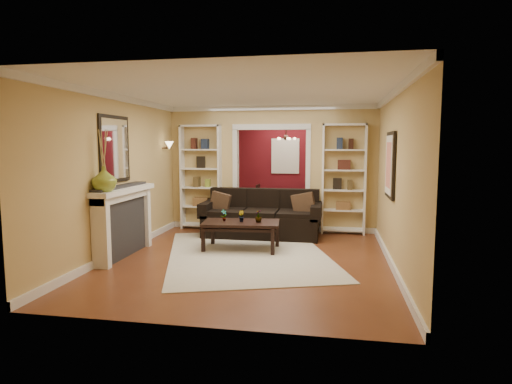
% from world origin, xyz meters
% --- Properties ---
extents(floor, '(8.00, 8.00, 0.00)m').
position_xyz_m(floor, '(0.00, 0.00, 0.00)').
color(floor, brown).
rests_on(floor, ground).
extents(ceiling, '(8.00, 8.00, 0.00)m').
position_xyz_m(ceiling, '(0.00, 0.00, 2.70)').
color(ceiling, white).
rests_on(ceiling, ground).
extents(wall_back, '(8.00, 0.00, 8.00)m').
position_xyz_m(wall_back, '(0.00, 4.00, 1.35)').
color(wall_back, tan).
rests_on(wall_back, ground).
extents(wall_front, '(8.00, 0.00, 8.00)m').
position_xyz_m(wall_front, '(0.00, -4.00, 1.35)').
color(wall_front, tan).
rests_on(wall_front, ground).
extents(wall_left, '(0.00, 8.00, 8.00)m').
position_xyz_m(wall_left, '(-2.25, 0.00, 1.35)').
color(wall_left, tan).
rests_on(wall_left, ground).
extents(wall_right, '(0.00, 8.00, 8.00)m').
position_xyz_m(wall_right, '(2.25, 0.00, 1.35)').
color(wall_right, tan).
rests_on(wall_right, ground).
extents(partition_wall, '(4.50, 0.15, 2.70)m').
position_xyz_m(partition_wall, '(0.00, 1.20, 1.35)').
color(partition_wall, tan).
rests_on(partition_wall, floor).
extents(red_back_panel, '(4.44, 0.04, 2.64)m').
position_xyz_m(red_back_panel, '(0.00, 3.97, 1.32)').
color(red_back_panel, maroon).
rests_on(red_back_panel, floor).
extents(dining_window, '(0.78, 0.03, 0.98)m').
position_xyz_m(dining_window, '(0.00, 3.93, 1.55)').
color(dining_window, '#8CA5CC').
rests_on(dining_window, wall_back).
extents(area_rug, '(3.63, 4.30, 0.01)m').
position_xyz_m(area_rug, '(-0.10, -0.99, 0.01)').
color(area_rug, beige).
rests_on(area_rug, floor).
extents(sofa, '(2.42, 1.05, 0.95)m').
position_xyz_m(sofa, '(-0.10, 0.45, 0.47)').
color(sofa, black).
rests_on(sofa, floor).
extents(pillow_left, '(0.41, 0.17, 0.40)m').
position_xyz_m(pillow_left, '(-0.96, 0.43, 0.66)').
color(pillow_left, '#533923').
rests_on(pillow_left, sofa).
extents(pillow_right, '(0.45, 0.19, 0.44)m').
position_xyz_m(pillow_right, '(0.76, 0.43, 0.68)').
color(pillow_right, '#533923').
rests_on(pillow_right, sofa).
extents(coffee_table, '(1.41, 0.85, 0.51)m').
position_xyz_m(coffee_table, '(-0.27, -0.73, 0.25)').
color(coffee_table, black).
rests_on(coffee_table, floor).
extents(plant_left, '(0.13, 0.13, 0.21)m').
position_xyz_m(plant_left, '(-0.58, -0.73, 0.61)').
color(plant_left, '#336626').
rests_on(plant_left, coffee_table).
extents(plant_center, '(0.14, 0.14, 0.20)m').
position_xyz_m(plant_center, '(-0.27, -0.73, 0.61)').
color(plant_center, '#336626').
rests_on(plant_center, coffee_table).
extents(plant_right, '(0.15, 0.15, 0.22)m').
position_xyz_m(plant_right, '(0.05, -0.73, 0.62)').
color(plant_right, '#336626').
rests_on(plant_right, coffee_table).
extents(bookshelf_left, '(0.90, 0.30, 2.30)m').
position_xyz_m(bookshelf_left, '(-1.55, 1.03, 1.15)').
color(bookshelf_left, white).
rests_on(bookshelf_left, floor).
extents(bookshelf_right, '(0.90, 0.30, 2.30)m').
position_xyz_m(bookshelf_right, '(1.55, 1.03, 1.15)').
color(bookshelf_right, white).
rests_on(bookshelf_right, floor).
extents(fireplace, '(0.32, 1.70, 1.16)m').
position_xyz_m(fireplace, '(-2.09, -1.50, 0.58)').
color(fireplace, white).
rests_on(fireplace, floor).
extents(vase, '(0.44, 0.44, 0.39)m').
position_xyz_m(vase, '(-2.09, -2.11, 1.35)').
color(vase, olive).
rests_on(vase, fireplace).
extents(mirror, '(0.03, 0.95, 1.10)m').
position_xyz_m(mirror, '(-2.23, -1.50, 1.80)').
color(mirror, silver).
rests_on(mirror, wall_left).
extents(wall_sconce, '(0.18, 0.18, 0.22)m').
position_xyz_m(wall_sconce, '(-2.15, 0.55, 1.83)').
color(wall_sconce, '#FFE0A5').
rests_on(wall_sconce, wall_left).
extents(framed_art, '(0.04, 0.85, 1.05)m').
position_xyz_m(framed_art, '(2.21, -1.00, 1.55)').
color(framed_art, black).
rests_on(framed_art, wall_right).
extents(dining_table, '(1.60, 0.89, 0.56)m').
position_xyz_m(dining_table, '(0.14, 2.85, 0.28)').
color(dining_table, black).
rests_on(dining_table, floor).
extents(dining_chair_nw, '(0.46, 0.46, 0.76)m').
position_xyz_m(dining_chair_nw, '(-0.41, 2.55, 0.38)').
color(dining_chair_nw, black).
rests_on(dining_chair_nw, floor).
extents(dining_chair_ne, '(0.56, 0.56, 0.93)m').
position_xyz_m(dining_chair_ne, '(0.69, 2.55, 0.46)').
color(dining_chair_ne, black).
rests_on(dining_chair_ne, floor).
extents(dining_chair_sw, '(0.50, 0.50, 0.84)m').
position_xyz_m(dining_chair_sw, '(-0.41, 3.15, 0.42)').
color(dining_chair_sw, black).
rests_on(dining_chair_sw, floor).
extents(dining_chair_se, '(0.49, 0.49, 0.84)m').
position_xyz_m(dining_chair_se, '(0.69, 3.15, 0.42)').
color(dining_chair_se, black).
rests_on(dining_chair_se, floor).
extents(chandelier, '(0.50, 0.50, 0.30)m').
position_xyz_m(chandelier, '(0.00, 2.70, 2.02)').
color(chandelier, '#341E18').
rests_on(chandelier, ceiling).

